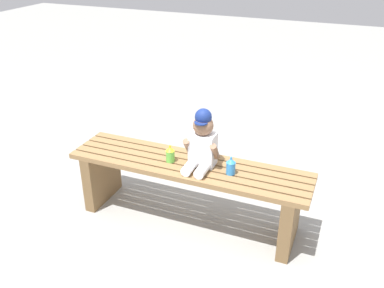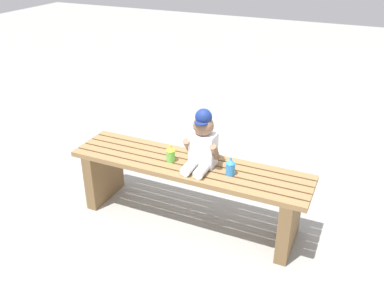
% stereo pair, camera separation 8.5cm
% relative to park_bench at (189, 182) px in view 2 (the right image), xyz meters
% --- Properties ---
extents(ground_plane, '(16.00, 16.00, 0.00)m').
position_rel_park_bench_xyz_m(ground_plane, '(0.00, -0.00, -0.32)').
color(ground_plane, '#999993').
extents(park_bench, '(1.68, 0.40, 0.47)m').
position_rel_park_bench_xyz_m(park_bench, '(0.00, 0.00, 0.00)').
color(park_bench, olive).
rests_on(park_bench, ground_plane).
extents(child_figure, '(0.23, 0.27, 0.40)m').
position_rel_park_bench_xyz_m(child_figure, '(0.10, 0.01, 0.33)').
color(child_figure, white).
rests_on(child_figure, park_bench).
extents(sippy_cup_left, '(0.06, 0.06, 0.12)m').
position_rel_park_bench_xyz_m(sippy_cup_left, '(-0.12, -0.02, 0.21)').
color(sippy_cup_left, '#66CC4C').
rests_on(sippy_cup_left, park_bench).
extents(sippy_cup_right, '(0.06, 0.06, 0.12)m').
position_rel_park_bench_xyz_m(sippy_cup_right, '(0.31, -0.02, 0.21)').
color(sippy_cup_right, '#338CE5').
rests_on(sippy_cup_right, park_bench).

